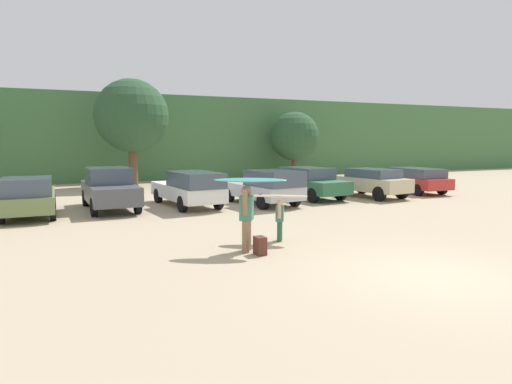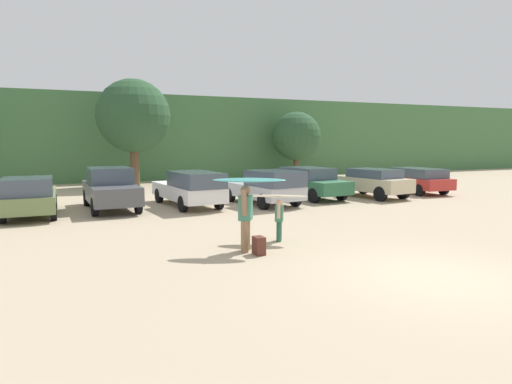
# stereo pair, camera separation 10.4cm
# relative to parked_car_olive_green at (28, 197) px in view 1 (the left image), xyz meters

# --- Properties ---
(ground_plane) EXTENTS (120.00, 120.00, 0.00)m
(ground_plane) POSITION_rel_parked_car_olive_green_xyz_m (8.02, -11.64, -0.76)
(ground_plane) COLOR tan
(hillside_ridge) EXTENTS (108.00, 12.00, 6.01)m
(hillside_ridge) POSITION_rel_parked_car_olive_green_xyz_m (8.02, 19.23, 2.24)
(hillside_ridge) COLOR #427042
(hillside_ridge) RESTS_ON ground_plane
(tree_center_left) EXTENTS (4.39, 4.39, 6.48)m
(tree_center_left) POSITION_rel_parked_car_olive_green_xyz_m (5.31, 9.62, 3.50)
(tree_center_left) COLOR brown
(tree_center_left) RESTS_ON ground_plane
(tree_left) EXTENTS (3.57, 3.57, 4.92)m
(tree_left) POSITION_rel_parked_car_olive_green_xyz_m (17.21, 10.98, 2.36)
(tree_left) COLOR brown
(tree_left) RESTS_ON ground_plane
(parked_car_olive_green) EXTENTS (1.83, 4.47, 1.51)m
(parked_car_olive_green) POSITION_rel_parked_car_olive_green_xyz_m (0.00, 0.00, 0.00)
(parked_car_olive_green) COLOR #6B7F4C
(parked_car_olive_green) RESTS_ON ground_plane
(parked_car_dark_gray) EXTENTS (1.95, 4.69, 1.71)m
(parked_car_dark_gray) POSITION_rel_parked_car_olive_green_xyz_m (2.94, 0.73, 0.11)
(parked_car_dark_gray) COLOR #4C4F54
(parked_car_dark_gray) RESTS_ON ground_plane
(parked_car_white) EXTENTS (2.16, 4.93, 1.53)m
(parked_car_white) POSITION_rel_parked_car_olive_green_xyz_m (6.12, 0.08, 0.05)
(parked_car_white) COLOR white
(parked_car_white) RESTS_ON ground_plane
(parked_car_silver) EXTENTS (2.43, 4.51, 1.54)m
(parked_car_silver) POSITION_rel_parked_car_olive_green_xyz_m (9.30, -0.72, 0.04)
(parked_car_silver) COLOR silver
(parked_car_silver) RESTS_ON ground_plane
(parked_car_forest_green) EXTENTS (2.35, 4.82, 1.50)m
(parked_car_forest_green) POSITION_rel_parked_car_olive_green_xyz_m (12.18, 0.61, 0.04)
(parked_car_forest_green) COLOR #2D6642
(parked_car_forest_green) RESTS_ON ground_plane
(parked_car_champagne) EXTENTS (2.27, 4.17, 1.42)m
(parked_car_champagne) POSITION_rel_parked_car_olive_green_xyz_m (15.24, -0.43, 0.02)
(parked_car_champagne) COLOR beige
(parked_car_champagne) RESTS_ON ground_plane
(parked_car_red) EXTENTS (1.87, 4.57, 1.35)m
(parked_car_red) POSITION_rel_parked_car_olive_green_xyz_m (18.61, 0.34, -0.03)
(parked_car_red) COLOR #B72D28
(parked_car_red) RESTS_ON ground_plane
(person_adult) EXTENTS (0.51, 0.70, 1.69)m
(person_adult) POSITION_rel_parked_car_olive_green_xyz_m (5.31, -8.05, 0.19)
(person_adult) COLOR #8C6B4C
(person_adult) RESTS_ON ground_plane
(person_child) EXTENTS (0.35, 0.48, 1.18)m
(person_child) POSITION_rel_parked_car_olive_green_xyz_m (6.61, -7.34, -0.10)
(person_child) COLOR #26593F
(person_child) RESTS_ON ground_plane
(surfboard_teal) EXTENTS (1.89, 1.28, 0.12)m
(surfboard_teal) POSITION_rel_parked_car_olive_green_xyz_m (5.41, -8.04, 1.06)
(surfboard_teal) COLOR teal
(surfboard_cream) EXTENTS (1.78, 1.31, 0.14)m
(surfboard_cream) POSITION_rel_parked_car_olive_green_xyz_m (6.51, -7.31, 0.52)
(surfboard_cream) COLOR beige
(backpack_dropped) EXTENTS (0.24, 0.34, 0.45)m
(backpack_dropped) POSITION_rel_parked_car_olive_green_xyz_m (5.48, -8.50, -0.54)
(backpack_dropped) COLOR #592D23
(backpack_dropped) RESTS_ON ground_plane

